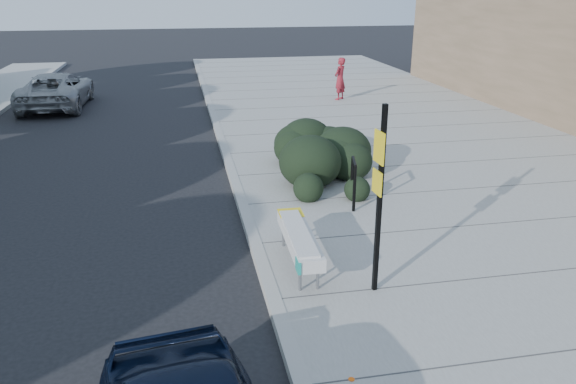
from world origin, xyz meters
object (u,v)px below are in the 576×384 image
sign_post (379,191)px  suv_silver (56,90)px  bench (299,239)px  bike_rack (353,178)px  pedestrian (340,79)px

sign_post → suv_silver: (-7.58, 16.48, -1.11)m
bench → sign_post: size_ratio=0.73×
bike_rack → pedestrian: pedestrian is taller
suv_silver → sign_post: bearing=116.2°
sign_post → pedestrian: sign_post is taller
sign_post → pedestrian: bearing=72.0°
sign_post → suv_silver: bearing=110.8°
sign_post → pedestrian: 15.62m
bike_rack → suv_silver: suv_silver is taller
bike_rack → suv_silver: size_ratio=0.21×
bench → pedestrian: pedestrian is taller
bench → bike_rack: (1.72, 2.50, 0.11)m
suv_silver → pedestrian: bearing=174.7°
bench → pedestrian: (4.78, 14.13, 0.35)m
bike_rack → bench: bearing=-111.8°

